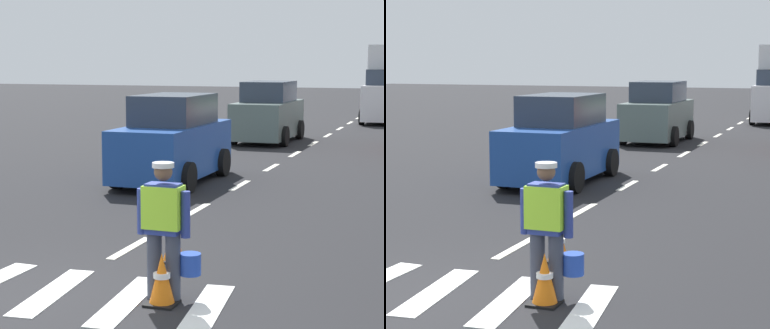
% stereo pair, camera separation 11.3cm
% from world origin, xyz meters
% --- Properties ---
extents(ground_plane, '(96.00, 96.00, 0.00)m').
position_xyz_m(ground_plane, '(0.00, 21.00, 0.00)').
color(ground_plane, black).
extents(crosswalk_stripes, '(4.50, 1.93, 0.01)m').
position_xyz_m(crosswalk_stripes, '(0.00, 0.41, 0.01)').
color(crosswalk_stripes, white).
rests_on(crosswalk_stripes, ground).
extents(lane_center_line, '(0.14, 46.40, 0.01)m').
position_xyz_m(lane_center_line, '(0.00, 25.20, 0.00)').
color(lane_center_line, silver).
rests_on(lane_center_line, ground).
extents(road_worker, '(0.77, 0.37, 1.67)m').
position_xyz_m(road_worker, '(1.43, 0.60, 0.93)').
color(road_worker, '#383D4C').
rests_on(road_worker, ground).
extents(traffic_cone_near, '(0.36, 0.36, 0.54)m').
position_xyz_m(traffic_cone_near, '(0.90, 2.22, 0.27)').
color(traffic_cone_near, black).
rests_on(traffic_cone_near, ground).
extents(traffic_cone_far, '(0.36, 0.36, 0.62)m').
position_xyz_m(traffic_cone_far, '(1.45, 0.44, 0.31)').
color(traffic_cone_far, black).
rests_on(traffic_cone_far, ground).
extents(car_oncoming_second, '(1.98, 4.06, 2.11)m').
position_xyz_m(car_oncoming_second, '(-1.65, 17.89, 0.98)').
color(car_oncoming_second, slate).
rests_on(car_oncoming_second, ground).
extents(car_oncoming_lead, '(1.90, 4.07, 2.05)m').
position_xyz_m(car_oncoming_lead, '(-1.65, 8.71, 0.95)').
color(car_oncoming_lead, '#1E4799').
rests_on(car_oncoming_lead, ground).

